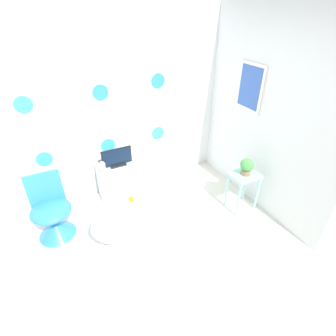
{
  "coord_description": "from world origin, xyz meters",
  "views": [
    {
      "loc": [
        -0.7,
        -1.54,
        2.51
      ],
      "look_at": [
        0.52,
        0.85,
        0.76
      ],
      "focal_mm": 28.0,
      "sensor_mm": 36.0,
      "label": 1
    }
  ],
  "objects": [
    {
      "name": "side_table",
      "position": [
        1.5,
        0.53,
        0.42
      ],
      "size": [
        0.38,
        0.3,
        0.56
      ],
      "color": "#99E0D8",
      "rests_on": "ground_plane"
    },
    {
      "name": "wall_back_dotted",
      "position": [
        0.0,
        1.78,
        1.3
      ],
      "size": [
        4.53,
        0.05,
        2.6
      ],
      "color": "white",
      "rests_on": "ground_plane"
    },
    {
      "name": "ground_plane",
      "position": [
        0.0,
        0.0,
        0.0
      ],
      "size": [
        12.0,
        12.0,
        0.0
      ],
      "primitive_type": "plane",
      "color": "silver"
    },
    {
      "name": "wall_right",
      "position": [
        1.78,
        0.88,
        1.3
      ],
      "size": [
        0.06,
        2.76,
        2.6
      ],
      "color": "silver",
      "rests_on": "ground_plane"
    },
    {
      "name": "potted_plant_left",
      "position": [
        1.5,
        0.53,
        0.69
      ],
      "size": [
        0.17,
        0.17,
        0.23
      ],
      "color": "#8C6B4C",
      "rests_on": "side_table"
    },
    {
      "name": "bathtub",
      "position": [
        -0.03,
        0.73,
        0.26
      ],
      "size": [
        1.01,
        0.56,
        0.51
      ],
      "color": "white",
      "rests_on": "ground_plane"
    },
    {
      "name": "chair",
      "position": [
        -0.88,
        1.17,
        0.26
      ],
      "size": [
        0.47,
        0.47,
        0.81
      ],
      "color": "#338CE0",
      "rests_on": "ground_plane"
    },
    {
      "name": "rug",
      "position": [
        -0.01,
        0.59,
        0.0
      ],
      "size": [
        1.3,
        0.69,
        0.01
      ],
      "color": "silver",
      "rests_on": "ground_plane"
    },
    {
      "name": "rubber_duck",
      "position": [
        -0.01,
        0.75,
        0.55
      ],
      "size": [
        0.07,
        0.07,
        0.08
      ],
      "color": "yellow",
      "rests_on": "bathtub"
    },
    {
      "name": "tv",
      "position": [
        0.08,
        1.54,
        0.65
      ],
      "size": [
        0.42,
        0.12,
        0.26
      ],
      "color": "black",
      "rests_on": "tv_cabinet"
    },
    {
      "name": "tv_cabinet",
      "position": [
        0.08,
        1.54,
        0.27
      ],
      "size": [
        0.58,
        0.38,
        0.53
      ],
      "color": "silver",
      "rests_on": "ground_plane"
    },
    {
      "name": "vase",
      "position": [
        -0.15,
        1.42,
        0.62
      ],
      "size": [
        0.07,
        0.07,
        0.19
      ],
      "color": "white",
      "rests_on": "tv_cabinet"
    }
  ]
}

